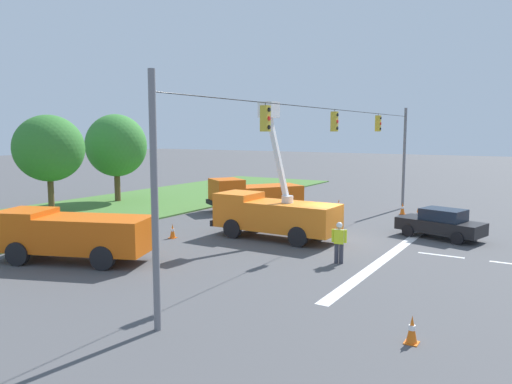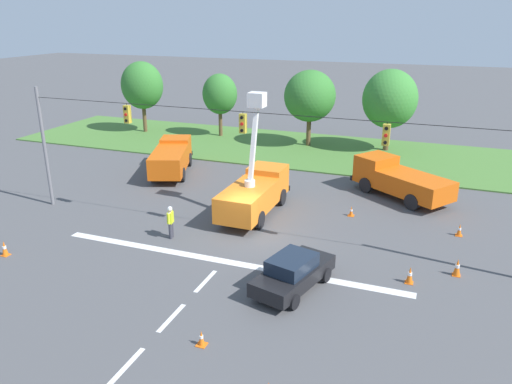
% 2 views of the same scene
% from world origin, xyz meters
% --- Properties ---
extents(ground_plane, '(200.00, 200.00, 0.00)m').
position_xyz_m(ground_plane, '(0.00, 0.00, 0.00)').
color(ground_plane, '#4C4C4F').
extents(grass_verge, '(56.00, 12.00, 0.10)m').
position_xyz_m(grass_verge, '(0.00, 18.00, 0.05)').
color(grass_verge, '#477533').
rests_on(grass_verge, ground).
extents(lane_markings, '(17.60, 15.25, 0.01)m').
position_xyz_m(lane_markings, '(0.00, -4.63, 0.00)').
color(lane_markings, silver).
rests_on(lane_markings, ground).
extents(signal_gantry, '(26.20, 0.33, 7.20)m').
position_xyz_m(signal_gantry, '(-0.06, -0.00, 4.43)').
color(signal_gantry, slate).
rests_on(signal_gantry, ground).
extents(tree_far_west, '(4.10, 3.70, 6.85)m').
position_xyz_m(tree_far_west, '(-18.41, 18.99, 4.58)').
color(tree_far_west, brown).
rests_on(tree_far_west, ground).
extents(tree_west, '(3.27, 3.04, 5.91)m').
position_xyz_m(tree_west, '(-10.71, 20.02, 4.02)').
color(tree_west, brown).
rests_on(tree_west, ground).
extents(tree_centre, '(4.40, 4.81, 6.64)m').
position_xyz_m(tree_centre, '(-1.92, 19.37, 4.43)').
color(tree_centre, brown).
rests_on(tree_centre, ground).
extents(tree_east, '(4.50, 4.92, 6.88)m').
position_xyz_m(tree_east, '(4.69, 20.14, 4.44)').
color(tree_east, brown).
rests_on(tree_east, ground).
extents(utility_truck_bucket_lift, '(2.40, 6.73, 7.04)m').
position_xyz_m(utility_truck_bucket_lift, '(-0.78, 3.06, 1.40)').
color(utility_truck_bucket_lift, orange).
rests_on(utility_truck_bucket_lift, ground).
extents(utility_truck_support_near, '(6.79, 5.76, 2.28)m').
position_xyz_m(utility_truck_support_near, '(6.79, 8.95, 1.17)').
color(utility_truck_support_near, '#D6560F').
rests_on(utility_truck_support_near, ground).
extents(utility_truck_support_far, '(4.43, 7.02, 2.18)m').
position_xyz_m(utility_truck_support_far, '(-9.25, 8.18, 1.23)').
color(utility_truck_support_far, '#D6560F').
rests_on(utility_truck_support_far, ground).
extents(sedan_black, '(2.82, 4.61, 1.56)m').
position_xyz_m(sedan_black, '(3.78, -4.39, 0.79)').
color(sedan_black, black).
rests_on(sedan_black, ground).
extents(road_worker, '(0.31, 0.64, 1.77)m').
position_xyz_m(road_worker, '(-3.67, -1.71, 1.00)').
color(road_worker, '#383842').
rests_on(road_worker, ground).
extents(traffic_cone_foreground_left, '(0.36, 0.36, 0.76)m').
position_xyz_m(traffic_cone_foreground_left, '(-3.43, 7.61, 0.38)').
color(traffic_cone_foreground_left, orange).
rests_on(traffic_cone_foreground_left, ground).
extents(traffic_cone_foreground_right, '(0.36, 0.36, 0.83)m').
position_xyz_m(traffic_cone_foreground_right, '(10.35, -0.70, 0.41)').
color(traffic_cone_foreground_right, orange).
rests_on(traffic_cone_foreground_right, ground).
extents(traffic_cone_mid_left, '(0.36, 0.36, 0.79)m').
position_xyz_m(traffic_cone_mid_left, '(8.42, -2.13, 0.39)').
color(traffic_cone_mid_left, orange).
rests_on(traffic_cone_mid_left, ground).
extents(traffic_cone_mid_right, '(0.36, 0.36, 0.68)m').
position_xyz_m(traffic_cone_mid_right, '(10.49, 3.91, 0.33)').
color(traffic_cone_mid_right, orange).
rests_on(traffic_cone_mid_right, ground).
extents(traffic_cone_lane_edge_a, '(0.36, 0.36, 0.61)m').
position_xyz_m(traffic_cone_lane_edge_a, '(4.62, 4.63, 0.29)').
color(traffic_cone_lane_edge_a, orange).
rests_on(traffic_cone_lane_edge_a, ground).
extents(traffic_cone_far_left, '(0.36, 0.36, 0.76)m').
position_xyz_m(traffic_cone_far_left, '(-10.24, -6.35, 0.38)').
color(traffic_cone_far_left, orange).
rests_on(traffic_cone_far_left, ground).
extents(traffic_cone_far_right, '(0.36, 0.36, 0.61)m').
position_xyz_m(traffic_cone_far_right, '(1.85, -9.25, 0.29)').
color(traffic_cone_far_right, orange).
rests_on(traffic_cone_far_right, ground).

